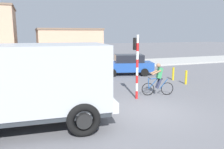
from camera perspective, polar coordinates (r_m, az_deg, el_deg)
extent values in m
plane|color=slate|center=(9.84, 8.73, -9.15)|extent=(120.00, 120.00, 0.00)
cube|color=#ADADA8|center=(22.57, -8.30, 2.20)|extent=(80.00, 5.00, 0.16)
cube|color=#B2B7BC|center=(8.21, -19.95, -0.58)|extent=(5.36, 2.86, 2.20)
cube|color=#2D3338|center=(8.50, -19.46, -8.41)|extent=(5.26, 2.81, 0.16)
cube|color=silver|center=(8.68, -1.37, -6.16)|extent=(0.41, 2.39, 0.36)
cube|color=black|center=(8.34, -2.42, 3.65)|extent=(0.27, 2.13, 0.70)
torus|color=black|center=(9.78, -9.50, -5.92)|extent=(1.11, 0.32, 1.10)
cylinder|color=black|center=(9.78, -9.50, -5.92)|extent=(0.52, 0.33, 0.50)
torus|color=black|center=(7.37, -7.15, -11.38)|extent=(1.11, 0.32, 1.10)
cylinder|color=black|center=(7.37, -7.15, -11.38)|extent=(0.52, 0.33, 0.50)
torus|color=black|center=(12.18, 9.06, -3.66)|extent=(0.67, 0.21, 0.68)
torus|color=black|center=(12.48, 13.74, -3.49)|extent=(0.67, 0.21, 0.68)
cylinder|color=#1E4C8C|center=(12.14, 10.73, -1.02)|extent=(0.59, 0.19, 0.09)
cylinder|color=#1E4C8C|center=(12.18, 10.42, -2.15)|extent=(0.50, 0.17, 0.57)
cylinder|color=#1E4C8C|center=(12.35, 12.91, -2.31)|extent=(0.44, 0.15, 0.57)
cylinder|color=#1E4C8C|center=(12.11, 9.22, -2.30)|extent=(0.10, 0.07, 0.59)
cylinder|color=black|center=(12.06, 9.37, -0.84)|extent=(0.15, 0.49, 0.03)
cube|color=black|center=(12.23, 12.06, -1.10)|extent=(0.26, 0.18, 0.06)
cube|color=#338C51|center=(12.16, 11.89, 0.42)|extent=(0.37, 0.38, 0.59)
sphere|color=#9E7051|center=(12.08, 11.65, 2.28)|extent=(0.22, 0.22, 0.22)
cylinder|color=#2D334C|center=(12.16, 11.80, -2.26)|extent=(0.32, 0.19, 0.57)
cylinder|color=#9E7051|center=(11.94, 11.21, 0.51)|extent=(0.50, 0.21, 0.29)
cylinder|color=#2D334C|center=(12.35, 11.53, -2.06)|extent=(0.32, 0.19, 0.57)
cylinder|color=#9E7051|center=(12.24, 10.79, 0.76)|extent=(0.50, 0.21, 0.29)
cylinder|color=red|center=(11.54, 6.23, -5.10)|extent=(0.12, 0.12, 0.40)
cylinder|color=white|center=(11.44, 6.27, -3.16)|extent=(0.12, 0.12, 0.40)
cylinder|color=red|center=(11.35, 6.31, -1.20)|extent=(0.12, 0.12, 0.40)
cylinder|color=white|center=(11.28, 6.35, 0.79)|extent=(0.12, 0.12, 0.40)
cylinder|color=red|center=(11.22, 6.40, 2.80)|extent=(0.12, 0.12, 0.40)
cylinder|color=white|center=(11.17, 6.44, 4.83)|extent=(0.12, 0.12, 0.40)
cylinder|color=red|center=(11.14, 6.48, 6.88)|extent=(0.12, 0.12, 0.40)
cylinder|color=white|center=(11.13, 6.52, 8.94)|extent=(0.12, 0.12, 0.40)
cube|color=black|center=(11.30, 6.09, 7.70)|extent=(0.24, 0.20, 0.60)
sphere|color=green|center=(11.40, 5.82, 7.73)|extent=(0.14, 0.14, 0.14)
cube|color=#234C9E|center=(18.03, 3.82, 2.04)|extent=(4.31, 2.69, 0.70)
cube|color=black|center=(17.97, 4.32, 4.10)|extent=(2.50, 1.97, 0.60)
cylinder|color=black|center=(17.11, 0.12, 0.42)|extent=(0.63, 0.33, 0.60)
cylinder|color=black|center=(18.78, -0.32, 1.32)|extent=(0.63, 0.33, 0.60)
cylinder|color=black|center=(17.49, 8.24, 0.54)|extent=(0.63, 0.33, 0.60)
cylinder|color=black|center=(19.13, 7.10, 1.41)|extent=(0.63, 0.33, 0.60)
cylinder|color=#2D334C|center=(17.65, -20.89, 0.45)|extent=(0.22, 0.22, 0.85)
cube|color=#338C51|center=(17.55, -21.04, 2.72)|extent=(0.34, 0.22, 0.56)
sphere|color=brown|center=(17.51, -21.12, 3.98)|extent=(0.20, 0.20, 0.20)
cylinder|color=gold|center=(15.36, 18.19, -0.70)|extent=(0.14, 0.14, 0.90)
cylinder|color=gold|center=(16.46, 15.19, 0.18)|extent=(0.14, 0.14, 0.90)
cube|color=tan|center=(29.71, -11.19, 7.43)|extent=(7.30, 7.73, 3.62)
cube|color=#775E4C|center=(29.68, -11.33, 11.11)|extent=(7.45, 7.89, 0.20)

